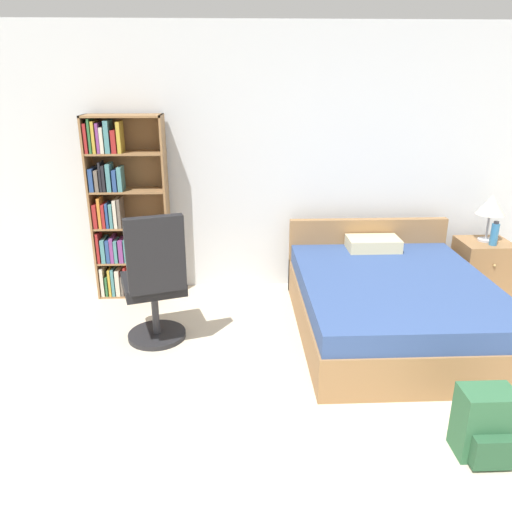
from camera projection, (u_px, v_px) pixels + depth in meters
wall_back at (322, 162)px, 4.98m from camera, size 9.00×0.06×2.60m
bookshelf at (121, 211)px, 4.85m from camera, size 0.73×0.28×1.78m
bed at (391, 302)px, 4.33m from camera, size 1.59×1.96×0.76m
office_chair at (155, 284)px, 4.01m from camera, size 0.61×0.67×1.14m
nightstand at (481, 268)px, 5.06m from camera, size 0.49×0.46×0.56m
table_lamp at (491, 206)px, 4.86m from camera, size 0.28×0.28×0.47m
water_bottle at (494, 234)px, 4.83m from camera, size 0.07×0.07×0.24m
backpack_green at (485, 425)px, 2.90m from camera, size 0.31×0.28×0.43m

